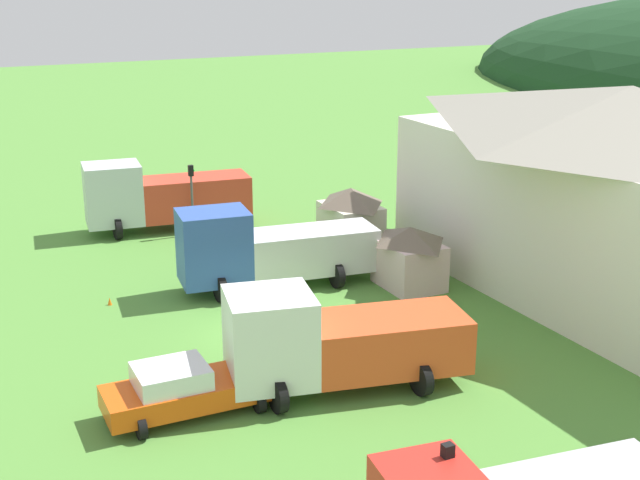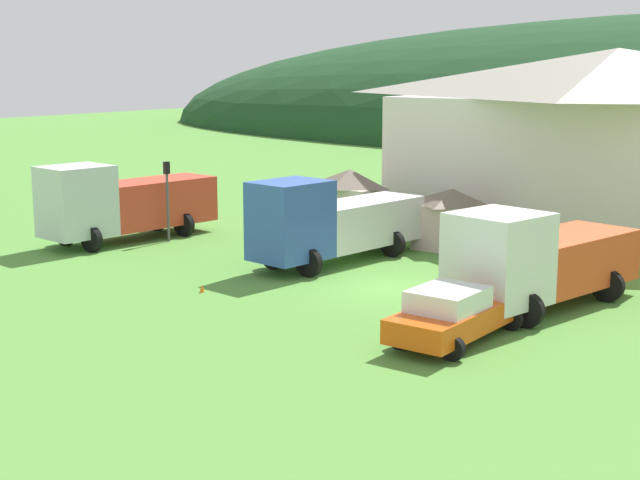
{
  "view_description": "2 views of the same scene",
  "coord_description": "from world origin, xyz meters",
  "px_view_note": "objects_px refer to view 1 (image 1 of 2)",
  "views": [
    {
      "loc": [
        27.82,
        -11.16,
        12.98
      ],
      "look_at": [
        -1.9,
        3.53,
        2.53
      ],
      "focal_mm": 48.37,
      "sensor_mm": 36.0,
      "label": 1
    },
    {
      "loc": [
        16.87,
        -27.66,
        8.01
      ],
      "look_at": [
        -2.87,
        -0.27,
        1.48
      ],
      "focal_mm": 51.71,
      "sensor_mm": 36.0,
      "label": 2
    }
  ],
  "objects_px": {
    "play_shed_pink": "(410,256)",
    "depot_building": "(622,190)",
    "heavy_rig_white": "(331,339)",
    "play_shed_cream": "(351,219)",
    "box_truck_blue": "(265,248)",
    "traffic_light_west": "(192,192)",
    "traffic_cone_near_pickup": "(110,305)",
    "tow_truck_silver": "(159,195)",
    "service_pickup_orange": "(188,389)"
  },
  "relations": [
    {
      "from": "play_shed_pink",
      "to": "depot_building",
      "type": "bearing_deg",
      "value": 58.0
    },
    {
      "from": "depot_building",
      "to": "heavy_rig_white",
      "type": "distance_m",
      "value": 14.85
    },
    {
      "from": "depot_building",
      "to": "heavy_rig_white",
      "type": "relative_size",
      "value": 2.54
    },
    {
      "from": "play_shed_cream",
      "to": "play_shed_pink",
      "type": "distance_m",
      "value": 5.34
    },
    {
      "from": "box_truck_blue",
      "to": "play_shed_cream",
      "type": "bearing_deg",
      "value": -146.39
    },
    {
      "from": "traffic_light_west",
      "to": "traffic_cone_near_pickup",
      "type": "relative_size",
      "value": 5.95
    },
    {
      "from": "play_shed_cream",
      "to": "heavy_rig_white",
      "type": "xyz_separation_m",
      "value": [
        12.18,
        -7.27,
        0.08
      ]
    },
    {
      "from": "tow_truck_silver",
      "to": "heavy_rig_white",
      "type": "xyz_separation_m",
      "value": [
        19.86,
        -0.14,
        -0.12
      ]
    },
    {
      "from": "play_shed_cream",
      "to": "play_shed_pink",
      "type": "height_order",
      "value": "play_shed_cream"
    },
    {
      "from": "play_shed_pink",
      "to": "traffic_cone_near_pickup",
      "type": "xyz_separation_m",
      "value": [
        -3.57,
        -11.97,
        -1.37
      ]
    },
    {
      "from": "traffic_light_west",
      "to": "play_shed_pink",
      "type": "bearing_deg",
      "value": 27.37
    },
    {
      "from": "play_shed_cream",
      "to": "traffic_light_west",
      "type": "distance_m",
      "value": 8.41
    },
    {
      "from": "play_shed_cream",
      "to": "heavy_rig_white",
      "type": "bearing_deg",
      "value": -30.84
    },
    {
      "from": "play_shed_cream",
      "to": "box_truck_blue",
      "type": "xyz_separation_m",
      "value": [
        2.73,
        -5.58,
        0.13
      ]
    },
    {
      "from": "depot_building",
      "to": "play_shed_pink",
      "type": "distance_m",
      "value": 8.99
    },
    {
      "from": "depot_building",
      "to": "service_pickup_orange",
      "type": "bearing_deg",
      "value": -84.22
    },
    {
      "from": "box_truck_blue",
      "to": "service_pickup_orange",
      "type": "relative_size",
      "value": 1.6
    },
    {
      "from": "depot_building",
      "to": "heavy_rig_white",
      "type": "xyz_separation_m",
      "value": [
        2.37,
        -14.4,
        -2.75
      ]
    },
    {
      "from": "play_shed_pink",
      "to": "traffic_cone_near_pickup",
      "type": "relative_size",
      "value": 4.94
    },
    {
      "from": "depot_building",
      "to": "traffic_light_west",
      "type": "height_order",
      "value": "depot_building"
    },
    {
      "from": "play_shed_cream",
      "to": "depot_building",
      "type": "bearing_deg",
      "value": 36.0
    },
    {
      "from": "box_truck_blue",
      "to": "traffic_cone_near_pickup",
      "type": "xyz_separation_m",
      "value": [
        -0.96,
        -6.42,
        -1.76
      ]
    },
    {
      "from": "play_shed_cream",
      "to": "play_shed_pink",
      "type": "bearing_deg",
      "value": -0.34
    },
    {
      "from": "play_shed_pink",
      "to": "box_truck_blue",
      "type": "xyz_separation_m",
      "value": [
        -2.61,
        -5.55,
        0.38
      ]
    },
    {
      "from": "box_truck_blue",
      "to": "traffic_light_west",
      "type": "height_order",
      "value": "traffic_light_west"
    },
    {
      "from": "tow_truck_silver",
      "to": "heavy_rig_white",
      "type": "bearing_deg",
      "value": 96.95
    },
    {
      "from": "depot_building",
      "to": "tow_truck_silver",
      "type": "xyz_separation_m",
      "value": [
        -17.49,
        -14.27,
        -2.63
      ]
    },
    {
      "from": "play_shed_pink",
      "to": "service_pickup_orange",
      "type": "height_order",
      "value": "play_shed_pink"
    },
    {
      "from": "traffic_light_west",
      "to": "play_shed_cream",
      "type": "bearing_deg",
      "value": 44.59
    },
    {
      "from": "tow_truck_silver",
      "to": "traffic_cone_near_pickup",
      "type": "relative_size",
      "value": 14.11
    },
    {
      "from": "traffic_light_west",
      "to": "box_truck_blue",
      "type": "bearing_deg",
      "value": 2.04
    },
    {
      "from": "depot_building",
      "to": "play_shed_pink",
      "type": "height_order",
      "value": "depot_building"
    },
    {
      "from": "depot_building",
      "to": "box_truck_blue",
      "type": "distance_m",
      "value": 14.8
    },
    {
      "from": "tow_truck_silver",
      "to": "box_truck_blue",
      "type": "xyz_separation_m",
      "value": [
        10.41,
        1.56,
        -0.07
      ]
    },
    {
      "from": "heavy_rig_white",
      "to": "play_shed_cream",
      "type": "bearing_deg",
      "value": -108.73
    },
    {
      "from": "depot_building",
      "to": "box_truck_blue",
      "type": "bearing_deg",
      "value": -119.14
    },
    {
      "from": "traffic_light_west",
      "to": "traffic_cone_near_pickup",
      "type": "bearing_deg",
      "value": -38.29
    },
    {
      "from": "depot_building",
      "to": "play_shed_cream",
      "type": "bearing_deg",
      "value": -144.0
    },
    {
      "from": "play_shed_cream",
      "to": "traffic_cone_near_pickup",
      "type": "height_order",
      "value": "play_shed_cream"
    },
    {
      "from": "play_shed_pink",
      "to": "box_truck_blue",
      "type": "height_order",
      "value": "box_truck_blue"
    },
    {
      "from": "service_pickup_orange",
      "to": "box_truck_blue",
      "type": "bearing_deg",
      "value": -123.97
    },
    {
      "from": "play_shed_pink",
      "to": "traffic_light_west",
      "type": "height_order",
      "value": "traffic_light_west"
    },
    {
      "from": "depot_building",
      "to": "tow_truck_silver",
      "type": "height_order",
      "value": "depot_building"
    },
    {
      "from": "depot_building",
      "to": "traffic_light_west",
      "type": "bearing_deg",
      "value": -140.49
    },
    {
      "from": "play_shed_cream",
      "to": "tow_truck_silver",
      "type": "distance_m",
      "value": 10.49
    },
    {
      "from": "box_truck_blue",
      "to": "play_shed_pink",
      "type": "bearing_deg",
      "value": 162.37
    },
    {
      "from": "play_shed_cream",
      "to": "traffic_light_west",
      "type": "relative_size",
      "value": 0.87
    },
    {
      "from": "depot_building",
      "to": "play_shed_cream",
      "type": "xyz_separation_m",
      "value": [
        -9.81,
        -7.13,
        -2.84
      ]
    },
    {
      "from": "traffic_light_west",
      "to": "tow_truck_silver",
      "type": "bearing_deg",
      "value": -143.83
    },
    {
      "from": "play_shed_cream",
      "to": "traffic_light_west",
      "type": "xyz_separation_m",
      "value": [
        -5.97,
        -5.89,
        0.64
      ]
    }
  ]
}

